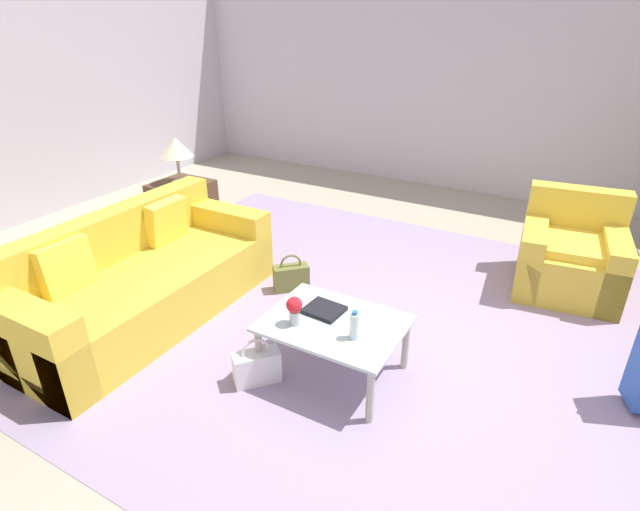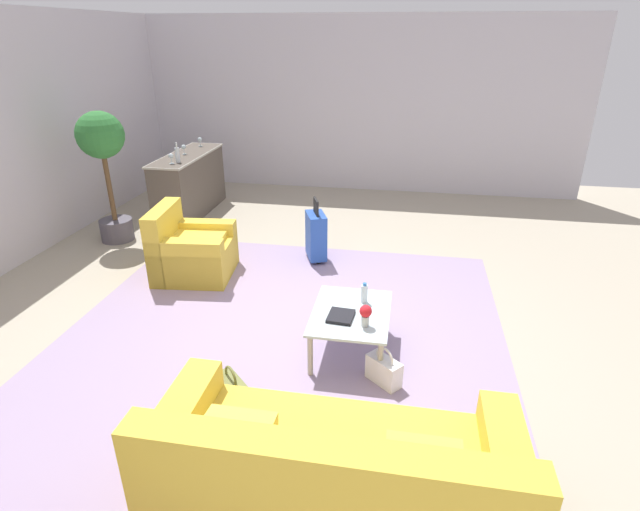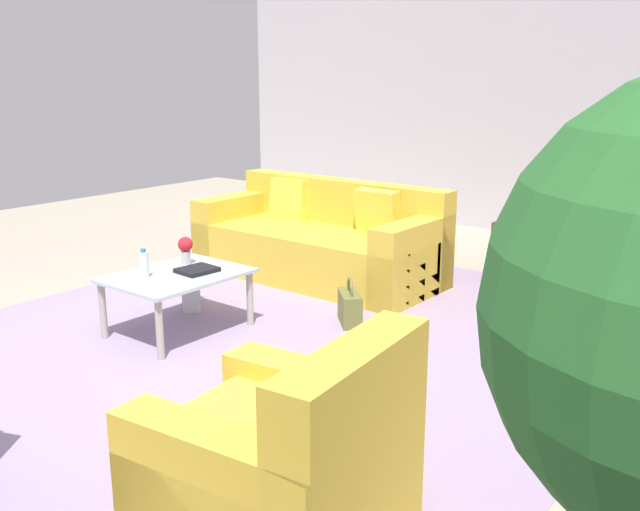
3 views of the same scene
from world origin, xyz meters
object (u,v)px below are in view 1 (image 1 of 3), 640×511
Objects in this scene: coffee_table at (334,329)px; handbag_olive at (291,277)px; couch at (138,282)px; armchair at (569,257)px; water_bottle at (355,326)px; table_lamp at (176,148)px; coffee_table_book at (324,310)px; side_table at (183,205)px; flower_vase at (294,308)px; handbag_white at (257,366)px.

coffee_table reaches higher than handbag_olive.
armchair is at bearing 36.30° from couch.
armchair reaches higher than couch.
table_lamp is (-3.00, 1.60, 0.42)m from water_bottle.
coffee_table_book is 3.04m from side_table.
coffee_table_book is 0.27m from flower_vase.
couch is at bearing 180.00° from water_bottle.
armchair is 3.84× the size of coffee_table_book.
table_lamp reaches higher than coffee_table.
handbag_white is (-1.71, -2.51, -0.17)m from armchair.
handbag_olive is 1.30m from handbag_white.
side_table is at bearing -170.72° from armchair.
coffee_table_book reaches higher than handbag_olive.
water_bottle is 1.00× the size of flower_vase.
couch is 2.41× the size of coffee_table.
table_lamp reaches higher than handbag_olive.
side_table is (-1.00, 1.60, -0.02)m from couch.
armchair is 4.80× the size of flower_vase.
flower_vase is 3.08m from side_table.
side_table is (-2.58, 1.65, -0.28)m from flower_vase.
coffee_table is 3.23m from table_lamp.
armchair is at bearing 9.28° from table_lamp.
flower_vase is (1.58, -0.05, 0.26)m from couch.
water_bottle is 0.57× the size of handbag_olive.
side_table is (-2.68, 1.42, -0.17)m from coffee_table_book.
handbag_white is (2.38, -1.84, -0.82)m from table_lamp.
coffee_table_book is at bearing 146.31° from coffee_table.
coffee_table is 1.80× the size of table_lamp.
water_bottle reaches higher than handbag_white.
flower_vase is at bearing -123.12° from armchair.
couch is 1.80m from coffee_table.
coffee_table is 1.27m from handbag_olive.
couch is 3.83m from armchair.
armchair is 2.53m from coffee_table.
couch reaches higher than side_table.
coffee_table is 3.18m from side_table.
flower_vase is at bearing -1.82° from couch.
flower_vase is 0.51m from handbag_white.
water_bottle is 0.38m from coffee_table_book.
armchair is at bearing 9.28° from side_table.
handbag_olive is (0.90, 0.96, -0.17)m from couch.
couch is 11.00× the size of flower_vase.
table_lamp is (-2.80, 1.50, 0.57)m from coffee_table.
couch is at bearing 178.18° from flower_vase.
coffee_table_book reaches higher than handbag_white.
water_bottle is 3.41m from side_table.
couch is at bearing -133.00° from handbag_olive.
coffee_table_book is at bearing -27.92° from side_table.
side_table is at bearing 156.43° from coffee_table_book.
coffee_table is 0.59m from handbag_white.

